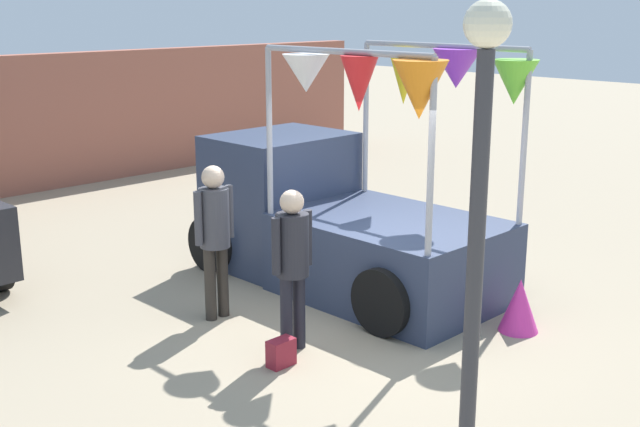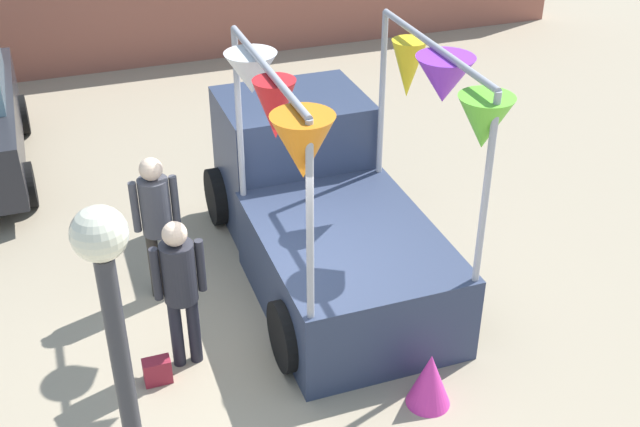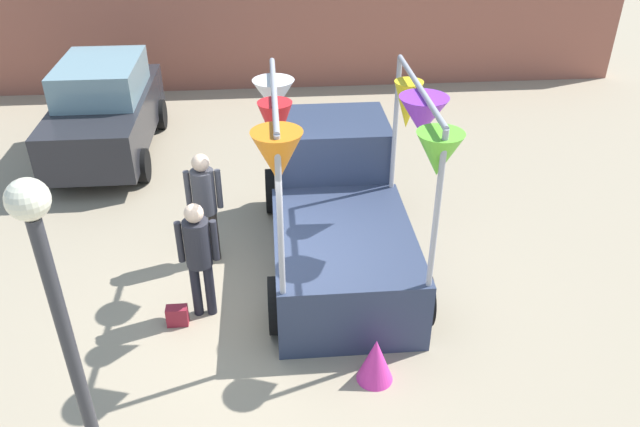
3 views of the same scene
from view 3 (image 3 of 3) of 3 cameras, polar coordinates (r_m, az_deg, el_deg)
The scene contains 9 objects.
ground_plane at distance 8.71m, azimuth -3.58°, elevation -8.75°, with size 60.00×60.00×0.00m, color gray.
vendor_truck at distance 9.32m, azimuth 1.49°, elevation 1.00°, with size 2.46×4.15×3.05m.
parked_car at distance 13.21m, azimuth -19.05°, elevation 8.97°, with size 1.88×4.00×1.88m.
person_customer at distance 8.16m, azimuth -11.07°, elevation -3.30°, with size 0.53×0.34×1.72m.
person_vendor at distance 9.21m, azimuth -10.53°, elevation 1.42°, with size 0.53×0.34×1.79m.
handbag at distance 8.59m, azimuth -12.91°, elevation -9.09°, with size 0.28×0.16×0.28m, color maroon.
street_lamp at distance 5.45m, azimuth -22.73°, elevation -8.29°, with size 0.32×0.32×3.54m.
brick_boundary_wall at distance 16.25m, azimuth -4.79°, elevation 15.89°, with size 18.00×0.36×2.60m, color #9E5947.
folded_kite_bundle_magenta at distance 7.58m, azimuth 5.10°, elevation -13.19°, with size 0.44×0.44×0.60m, color #D83399.
Camera 3 is at (-0.03, -6.67, 5.60)m, focal length 35.00 mm.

